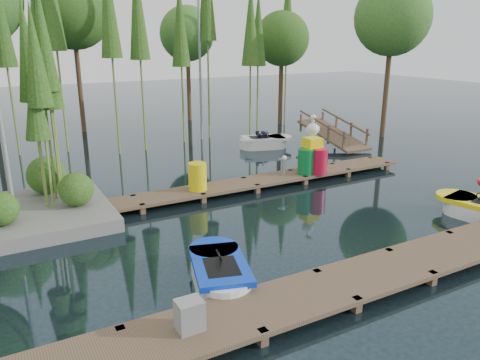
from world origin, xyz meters
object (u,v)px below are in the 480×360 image
utility_cabinet (190,315)px  yellow_barrel (197,176)px  boat_blue (220,273)px  drum_cluster (313,156)px

utility_cabinet → yellow_barrel: (3.25, 7.00, 0.18)m
boat_blue → utility_cabinet: 2.17m
drum_cluster → utility_cabinet: bearing=-138.9°
utility_cabinet → boat_blue: bearing=49.7°
yellow_barrel → drum_cluster: (4.60, -0.16, 0.18)m
yellow_barrel → drum_cluster: 4.60m
boat_blue → drum_cluster: 8.33m
utility_cabinet → yellow_barrel: size_ratio=0.61×
yellow_barrel → drum_cluster: drum_cluster is taller
utility_cabinet → drum_cluster: drum_cluster is taller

